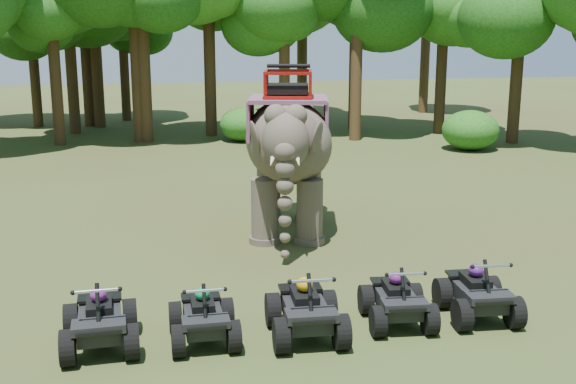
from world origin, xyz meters
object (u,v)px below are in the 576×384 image
atv_1 (203,310)px  atv_3 (397,293)px  atv_4 (478,286)px  atv_0 (99,312)px  elephant (288,151)px  atv_2 (306,302)px

atv_1 → atv_3: size_ratio=0.98×
atv_1 → atv_4: bearing=0.5°
atv_0 → atv_4: (7.06, 0.03, -0.02)m
elephant → atv_3: elephant is taller
atv_1 → elephant: bearing=66.6°
atv_0 → atv_3: size_ratio=1.08×
atv_3 → atv_4: (1.62, -0.00, 0.03)m
atv_0 → atv_1: atv_0 is taller
atv_3 → atv_4: atv_4 is taller
atv_0 → atv_2: atv_2 is taller
elephant → atv_3: (0.87, -6.51, -1.61)m
atv_3 → atv_1: bearing=-173.5°
atv_0 → atv_4: 7.06m
atv_1 → atv_4: (5.27, 0.11, 0.04)m
atv_4 → atv_3: bearing=-176.7°
elephant → atv_2: elephant is taller
elephant → atv_3: size_ratio=3.22×
atv_2 → atv_4: 3.44m
atv_2 → atv_3: atv_2 is taller
elephant → atv_4: 7.15m
elephant → atv_4: size_ratio=3.07×
atv_0 → atv_1: (1.80, -0.08, -0.06)m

